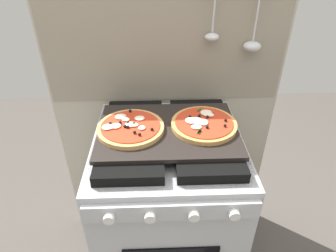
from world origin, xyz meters
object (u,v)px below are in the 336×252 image
at_px(pizza_left, 130,127).
at_px(pizza_right, 204,124).
at_px(stove, 168,209).
at_px(baking_tray, 168,130).

bearing_deg(pizza_left, pizza_right, 2.91).
xyz_separation_m(stove, baking_tray, (0.00, 0.00, 0.46)).
height_order(baking_tray, pizza_right, pizza_right).
bearing_deg(baking_tray, stove, -90.00).
bearing_deg(pizza_right, stove, -176.19).
xyz_separation_m(pizza_left, pizza_right, (0.29, 0.01, 0.00)).
bearing_deg(baking_tray, pizza_right, 3.14).
distance_m(stove, pizza_right, 0.50).
bearing_deg(stove, pizza_right, 3.81).
relative_size(stove, pizza_left, 3.50).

